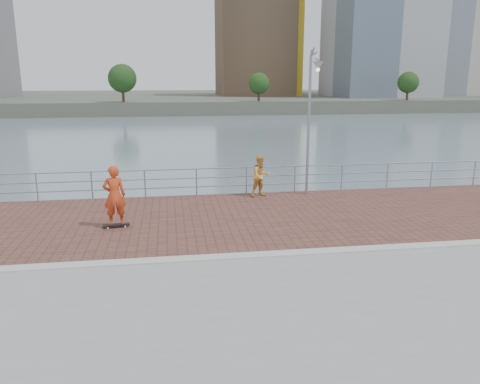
{
  "coord_description": "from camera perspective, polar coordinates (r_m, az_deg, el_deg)",
  "views": [
    {
      "loc": [
        -2.06,
        -11.56,
        4.62
      ],
      "look_at": [
        0.0,
        2.0,
        1.3
      ],
      "focal_mm": 35.0,
      "sensor_mm": 36.0,
      "label": 1
    }
  ],
  "objects": [
    {
      "name": "far_shore",
      "position": [
        134.19,
        -7.92,
        11.2
      ],
      "size": [
        320.0,
        95.0,
        2.5
      ],
      "primitive_type": "cube",
      "color": "#4C5142",
      "rests_on": "ground"
    },
    {
      "name": "skateboarder",
      "position": [
        15.18,
        -15.07,
        -0.42
      ],
      "size": [
        0.77,
        0.57,
        1.92
      ],
      "primitive_type": "imported",
      "rotation": [
        0.0,
        0.0,
        3.31
      ],
      "color": "#D4431C",
      "rests_on": "skateboard"
    },
    {
      "name": "water",
      "position": [
        13.48,
        1.33,
        -15.81
      ],
      "size": [
        400.0,
        400.0,
        0.0
      ],
      "primitive_type": "plane",
      "color": "slate",
      "rests_on": "ground"
    },
    {
      "name": "street_lamp",
      "position": [
        18.51,
        8.85,
        11.33
      ],
      "size": [
        0.4,
        1.17,
        5.54
      ],
      "color": "gray",
      "rests_on": "brick_lane"
    },
    {
      "name": "bystander",
      "position": [
        18.7,
        2.55,
        1.96
      ],
      "size": [
        0.98,
        0.88,
        1.66
      ],
      "primitive_type": "imported",
      "rotation": [
        0.0,
        0.0,
        0.37
      ],
      "color": "gold",
      "rests_on": "brick_lane"
    },
    {
      "name": "brick_lane",
      "position": [
        15.98,
        -0.86,
        -3.16
      ],
      "size": [
        40.0,
        6.8,
        0.02
      ],
      "primitive_type": "cube",
      "color": "brown",
      "rests_on": "seawall"
    },
    {
      "name": "shoreline_trees",
      "position": [
        89.38,
        -16.87,
        12.85
      ],
      "size": [
        109.42,
        5.07,
        6.76
      ],
      "color": "#473323",
      "rests_on": "far_shore"
    },
    {
      "name": "skateboard",
      "position": [
        15.44,
        -14.85,
        -3.91
      ],
      "size": [
        0.86,
        0.35,
        0.1
      ],
      "rotation": [
        0.0,
        0.0,
        0.17
      ],
      "color": "black",
      "rests_on": "brick_lane"
    },
    {
      "name": "guardrail",
      "position": [
        19.09,
        -2.26,
        1.72
      ],
      "size": [
        39.06,
        0.06,
        1.13
      ],
      "color": "#8C9EA8",
      "rests_on": "brick_lane"
    },
    {
      "name": "curb",
      "position": [
        12.61,
        1.38,
        -7.75
      ],
      "size": [
        40.0,
        0.4,
        0.06
      ],
      "primitive_type": "cube",
      "color": "#B7B5AD",
      "rests_on": "seawall"
    }
  ]
}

